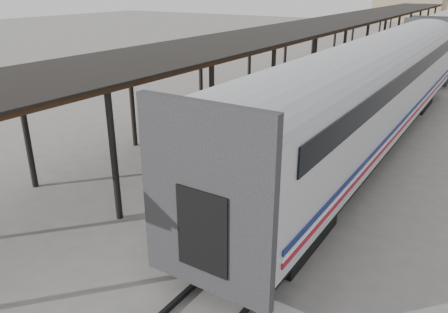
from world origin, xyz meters
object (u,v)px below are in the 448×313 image
object	(u,v)px
baggage_cart	(196,206)
porter	(188,180)
luggage_tug	(339,71)
pedestrian	(305,87)

from	to	relation	value
baggage_cart	porter	distance (m)	1.34
porter	luggage_tug	bearing A→B (deg)	16.87
baggage_cart	luggage_tug	distance (m)	22.59
baggage_cart	pedestrian	bearing A→B (deg)	90.16
pedestrian	luggage_tug	bearing A→B (deg)	-96.18
pedestrian	baggage_cart	bearing A→B (deg)	93.63
baggage_cart	porter	xyz separation A→B (m)	(0.25, -0.65, 1.14)
porter	pedestrian	distance (m)	16.71
luggage_tug	porter	size ratio (longest dim) A/B	1.04
baggage_cart	luggage_tug	size ratio (longest dim) A/B	1.34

